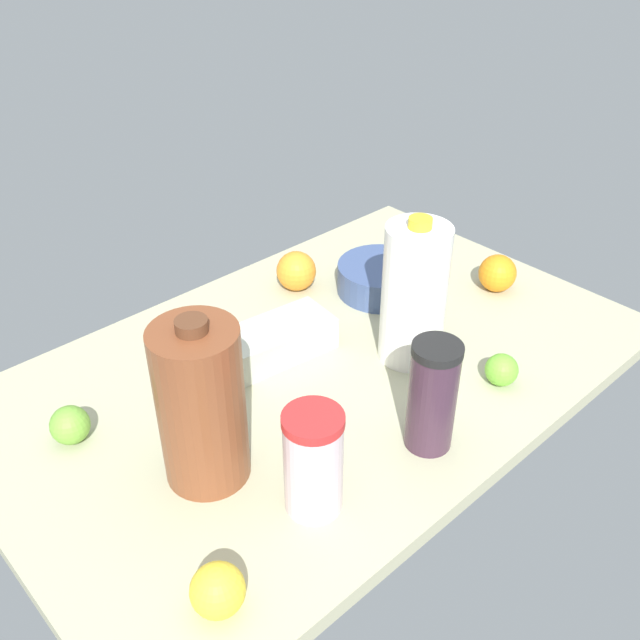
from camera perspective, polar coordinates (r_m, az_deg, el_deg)
countertop at (r=132.57cm, az=-0.00°, el=-4.12°), size 120.00×76.00×3.00cm
tumbler_cup at (r=101.18cm, az=-0.54°, el=-11.28°), size 8.71×8.71×16.96cm
chocolate_milk_jug at (r=104.16cm, az=-9.49°, el=-6.74°), size 12.83×12.83×27.96cm
mixing_bowl at (r=151.95cm, az=4.92°, el=3.37°), size 18.65×18.65×6.32cm
shaker_bottle at (r=111.19cm, az=8.98°, el=-6.02°), size 7.79×7.79×19.18cm
egg_carton at (r=131.25cm, az=-4.71°, el=-2.13°), size 29.11×13.37×6.37cm
milk_jug at (r=127.72cm, az=7.53°, el=2.06°), size 11.70×11.70×28.31cm
lime_beside_bowl at (r=129.73cm, az=14.32°, el=-3.88°), size 5.87×5.87×5.87cm
lemon_loose at (r=94.96cm, az=-8.19°, el=-20.61°), size 7.07×7.07×7.07cm
orange_by_jug at (r=151.88cm, az=-1.91°, el=3.94°), size 8.49×8.49×8.49cm
orange_near_front at (r=156.10cm, az=14.01°, el=3.66°), size 8.00×8.00×8.00cm
lime_far_back at (r=121.22cm, az=-19.37°, el=-7.93°), size 6.35×6.35×6.35cm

